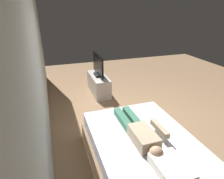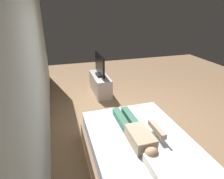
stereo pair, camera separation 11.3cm
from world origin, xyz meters
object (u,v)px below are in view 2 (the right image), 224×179
Objects in this scene: bed at (140,153)px; tv at (100,65)px; remote at (157,126)px; person at (137,132)px; pillow at (166,169)px; tv_stand at (100,84)px.

tv is at bearing -1.71° from bed.
tv reaches higher than remote.
person reaches higher than bed.
bed is 2.88m from tv.
remote is (0.84, -0.36, -0.05)m from pillow.
person is 2.83m from tv_stand.
remote is at bearing -174.09° from tv.
remote is at bearing -63.40° from bed.
remote reaches higher than bed.
tv_stand is 1.25× the size of tv.
remote is at bearing -23.28° from pillow.
person is at bearing 57.52° from bed.
tv reaches higher than pillow.
pillow is 3.51m from tv_stand.
pillow is at bearing 178.61° from tv.
pillow reaches higher than bed.
bed is 4.06× the size of pillow.
tv_stand is 0.53m from tv.
tv reaches higher than person.
pillow reaches higher than tv_stand.
tv is (2.83, -0.08, 0.52)m from bed.
remote is at bearing -69.53° from person.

